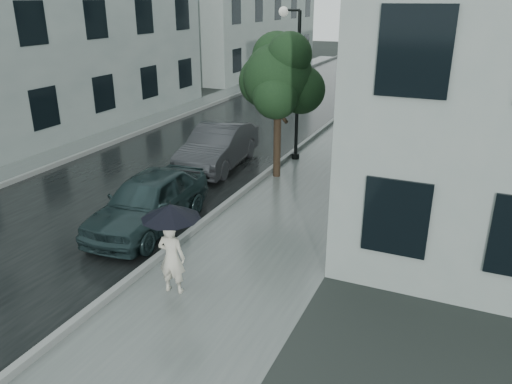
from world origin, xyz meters
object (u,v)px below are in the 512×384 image
at_px(pedestrian, 172,258).
at_px(car_far, 218,146).
at_px(lamp_post, 294,75).
at_px(car_near, 149,201).
at_px(street_tree, 279,77).

bearing_deg(pedestrian, car_far, -76.61).
xyz_separation_m(pedestrian, car_far, (-2.85, 7.33, -0.02)).
distance_m(lamp_post, car_near, 7.37).
height_order(lamp_post, car_far, lamp_post).
relative_size(pedestrian, car_near, 0.36).
height_order(street_tree, lamp_post, lamp_post).
bearing_deg(pedestrian, lamp_post, -92.46).
distance_m(street_tree, car_far, 3.29).
bearing_deg(street_tree, lamp_post, 96.41).
distance_m(car_near, car_far, 5.06).
bearing_deg(car_near, street_tree, 69.65).
relative_size(lamp_post, car_near, 1.26).
height_order(street_tree, car_near, street_tree).
relative_size(pedestrian, lamp_post, 0.29).
height_order(pedestrian, street_tree, street_tree).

